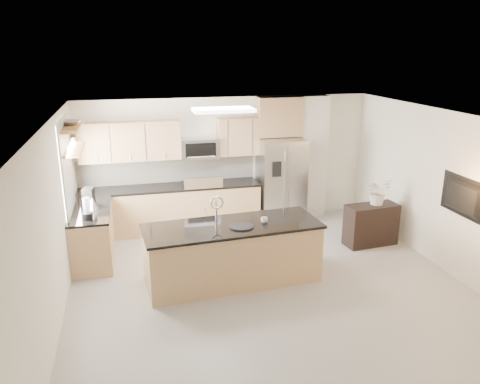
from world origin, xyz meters
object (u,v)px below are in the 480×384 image
object	(u,v)px
credenza	(371,225)
flower_vase	(378,185)
platter	(241,226)
microwave	(199,148)
bowl	(71,122)
kettle	(93,203)
refrigerator	(281,181)
coffee_maker	(89,198)
cup	(264,220)
blender	(87,210)
range	(202,205)
island	(232,253)
television	(460,198)

from	to	relation	value
credenza	flower_vase	world-z (taller)	flower_vase
platter	microwave	bearing A→B (deg)	94.68
platter	bowl	size ratio (longest dim) A/B	0.95
credenza	kettle	bearing A→B (deg)	168.62
refrigerator	coffee_maker	size ratio (longest dim) A/B	5.51
cup	blender	size ratio (longest dim) A/B	0.30
range	coffee_maker	bearing A→B (deg)	-157.25
blender	island	bearing A→B (deg)	-21.08
kettle	blender	bearing A→B (deg)	-95.87
island	kettle	bearing A→B (deg)	144.00
kettle	coffee_maker	world-z (taller)	coffee_maker
refrigerator	coffee_maker	distance (m)	3.85
platter	credenza	bearing A→B (deg)	18.42
blender	television	world-z (taller)	television
platter	coffee_maker	bearing A→B (deg)	144.95
microwave	credenza	size ratio (longest dim) A/B	0.78
blender	television	distance (m)	5.81
credenza	kettle	size ratio (longest dim) A/B	3.94
television	range	bearing A→B (deg)	48.36
platter	bowl	world-z (taller)	bowl
island	bowl	distance (m)	3.38
blender	television	size ratio (longest dim) A/B	0.34
range	blender	xyz separation A→B (m)	(-2.07, -1.55, 0.61)
range	credenza	xyz separation A→B (m)	(2.93, -1.60, -0.09)
kettle	platter	bearing A→B (deg)	-32.67
range	cup	xyz separation A→B (m)	(0.60, -2.41, 0.51)
coffee_maker	bowl	distance (m)	1.32
island	flower_vase	size ratio (longest dim) A/B	3.72
kettle	television	xyz separation A→B (m)	(5.54, -2.06, 0.32)
credenza	flower_vase	distance (m)	0.77
microwave	platter	world-z (taller)	microwave
cup	television	bearing A→B (deg)	-13.77
refrigerator	television	size ratio (longest dim) A/B	1.65
kettle	flower_vase	bearing A→B (deg)	-5.85
coffee_maker	flower_vase	distance (m)	5.16
cup	bowl	world-z (taller)	bowl
cup	flower_vase	bearing A→B (deg)	18.96
range	television	size ratio (longest dim) A/B	1.06
credenza	microwave	bearing A→B (deg)	144.33
blender	coffee_maker	distance (m)	0.67
flower_vase	island	bearing A→B (deg)	-164.51
island	refrigerator	bearing A→B (deg)	52.26
refrigerator	television	world-z (taller)	refrigerator
range	platter	bearing A→B (deg)	-85.09
flower_vase	television	world-z (taller)	television
refrigerator	flower_vase	size ratio (longest dim) A/B	2.37
range	bowl	bearing A→B (deg)	-158.23
cup	range	bearing A→B (deg)	104.06
cup	kettle	size ratio (longest dim) A/B	0.45
range	flower_vase	distance (m)	3.47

